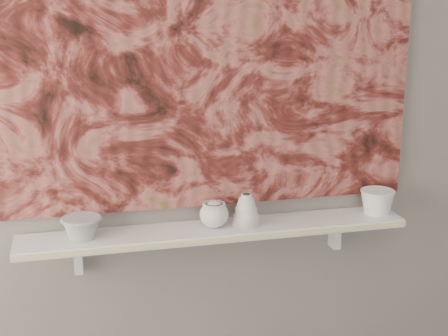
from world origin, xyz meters
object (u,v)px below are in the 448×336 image
object	(u,v)px
painting	(211,53)
bowl_white	(377,201)
shelf	(216,231)
bell_vessel	(246,209)
cup_cream	(214,215)
bowl_grey	(81,227)

from	to	relation	value
painting	bowl_white	size ratio (longest dim) A/B	11.46
painting	shelf	bearing A→B (deg)	-90.00
bell_vessel	cup_cream	bearing A→B (deg)	180.00
shelf	bowl_white	bearing A→B (deg)	0.00
bowl_grey	cup_cream	bearing A→B (deg)	0.00
bell_vessel	bowl_white	xyz separation A→B (m)	(0.52, 0.00, -0.01)
cup_cream	bowl_white	size ratio (longest dim) A/B	0.79
cup_cream	bell_vessel	xyz separation A→B (m)	(0.12, 0.00, 0.01)
bell_vessel	bowl_white	bearing A→B (deg)	0.00
cup_cream	bell_vessel	size ratio (longest dim) A/B	0.90
shelf	bowl_white	xyz separation A→B (m)	(0.63, 0.00, 0.06)
bowl_grey	bowl_white	size ratio (longest dim) A/B	1.06
shelf	bowl_grey	world-z (taller)	bowl_grey
shelf	bowl_white	distance (m)	0.63
bell_vessel	bowl_white	distance (m)	0.52
shelf	bowl_white	size ratio (longest dim) A/B	10.70
shelf	bell_vessel	bearing A→B (deg)	0.00
painting	bowl_white	distance (m)	0.85
cup_cream	painting	bearing A→B (deg)	84.23
bell_vessel	painting	bearing A→B (deg)	144.02
painting	bowl_grey	size ratio (longest dim) A/B	10.86
bowl_grey	bell_vessel	xyz separation A→B (m)	(0.58, 0.00, 0.02)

